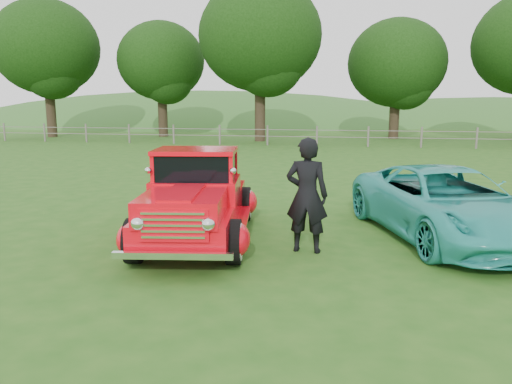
% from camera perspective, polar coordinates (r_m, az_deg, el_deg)
% --- Properties ---
extents(ground, '(140.00, 140.00, 0.00)m').
position_cam_1_polar(ground, '(8.73, -2.76, -7.47)').
color(ground, '#225316').
rests_on(ground, ground).
extents(distant_hills, '(116.00, 60.00, 18.00)m').
position_cam_1_polar(distant_hills, '(68.19, 5.53, 4.26)').
color(distant_hills, '#316A27').
rests_on(distant_hills, ground).
extents(fence_line, '(48.00, 0.12, 1.20)m').
position_cam_1_polar(fence_line, '(30.21, 6.98, 6.38)').
color(fence_line, '#6A6159').
rests_on(fence_line, ground).
extents(tree_far_west, '(7.60, 7.60, 9.93)m').
position_cam_1_polar(tree_far_west, '(40.71, -22.85, 14.98)').
color(tree_far_west, '#2E2117').
rests_on(tree_far_west, ground).
extents(tree_mid_west, '(6.40, 6.40, 8.46)m').
position_cam_1_polar(tree_mid_west, '(38.78, -10.80, 14.47)').
color(tree_mid_west, '#2E2117').
rests_on(tree_mid_west, ground).
extents(tree_near_west, '(8.00, 8.00, 10.42)m').
position_cam_1_polar(tree_near_west, '(33.86, 0.48, 17.39)').
color(tree_near_west, '#2E2117').
rests_on(tree_near_west, ground).
extents(tree_near_east, '(6.80, 6.80, 8.33)m').
position_cam_1_polar(tree_near_east, '(37.29, 15.80, 13.97)').
color(tree_near_east, '#2E2117').
rests_on(tree_near_east, ground).
extents(red_pickup, '(2.75, 5.18, 1.78)m').
position_cam_1_polar(red_pickup, '(9.74, -6.72, -0.80)').
color(red_pickup, black).
rests_on(red_pickup, ground).
extents(teal_sedan, '(3.83, 5.51, 1.40)m').
position_cam_1_polar(teal_sedan, '(10.42, 20.91, -1.23)').
color(teal_sedan, teal).
rests_on(teal_sedan, ground).
extents(man, '(0.78, 0.54, 2.06)m').
position_cam_1_polar(man, '(8.85, 5.83, -0.38)').
color(man, black).
rests_on(man, ground).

